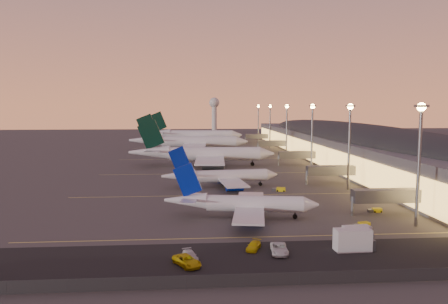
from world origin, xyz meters
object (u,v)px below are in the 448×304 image
baggage_tug_b (375,210)px  airliner_narrow_south (241,204)px  radar_tower (214,110)px  baggage_tug_a (362,225)px  baggage_tug_c (279,189)px  service_van_c (279,249)px  service_van_a (190,255)px  service_van_d (254,246)px  service_van_b (187,261)px  catering_truck_a (355,240)px  catering_truck_b (358,235)px  airliner_wide_far (192,135)px  airliner_narrow_north (221,176)px  airliner_wide_near (202,154)px  airliner_wide_mid (189,142)px

baggage_tug_b → airliner_narrow_south: bearing=-176.4°
radar_tower → baggage_tug_a: bearing=-87.2°
baggage_tug_c → service_van_c: size_ratio=0.69×
baggage_tug_a → service_van_a: bearing=-168.7°
baggage_tug_c → service_van_d: 53.93m
service_van_a → service_van_b: size_ratio=0.79×
baggage_tug_a → baggage_tug_c: bearing=90.1°
radar_tower → airliner_narrow_south: bearing=-92.0°
baggage_tug_a → catering_truck_a: 16.04m
catering_truck_a → baggage_tug_b: bearing=58.1°
service_van_c → service_van_d: bearing=155.9°
baggage_tug_c → airliner_narrow_south: bearing=-99.9°
catering_truck_a → catering_truck_b: 5.07m
airliner_wide_far → catering_truck_b: (29.54, -218.14, -4.09)m
service_van_b → service_van_c: service_van_c is taller
airliner_wide_far → radar_tower: (19.87, 91.47, 16.33)m
service_van_a → service_van_d: bearing=4.0°
catering_truck_a → service_van_d: bearing=172.1°
catering_truck_a → service_van_d: size_ratio=1.47×
catering_truck_a → service_van_c: 13.47m
baggage_tug_c → service_van_a: (-26.36, -55.83, 0.14)m
baggage_tug_a → airliner_narrow_north: bearing=105.6°
airliner_narrow_north → airliner_wide_far: bearing=86.6°
airliner_wide_near → airliner_wide_mid: bearing=98.8°
catering_truck_b → airliner_narrow_south: bearing=129.3°
airliner_wide_near → baggage_tug_b: bearing=-61.6°
service_van_c → service_van_d: size_ratio=1.27×
catering_truck_a → service_van_c: catering_truck_a is taller
airliner_wide_mid → service_van_b: bearing=-86.4°
airliner_narrow_north → airliner_narrow_south: bearing=-93.3°
airliner_wide_far → radar_tower: size_ratio=2.07×
airliner_wide_near → airliner_narrow_south: bearing=-82.4°
catering_truck_b → service_van_b: (-31.61, -9.56, -0.64)m
airliner_narrow_north → airliner_wide_mid: 107.56m
baggage_tug_b → catering_truck_b: catering_truck_b is taller
airliner_narrow_north → airliner_wide_mid: airliner_wide_mid is taller
airliner_wide_far → service_van_b: airliner_wide_far is taller
radar_tower → service_van_c: radar_tower is taller
airliner_narrow_south → airliner_wide_mid: (-12.16, 144.68, 2.17)m
airliner_wide_mid → service_van_c: bearing=-81.0°
airliner_wide_mid → baggage_tug_c: airliner_wide_mid is taller
baggage_tug_b → service_van_a: 52.66m
airliner_wide_far → service_van_d: (9.62, -220.76, -4.86)m
airliner_wide_far → baggage_tug_b: 200.58m
baggage_tug_a → service_van_d: service_van_d is taller
service_van_b → radar_tower: bearing=56.3°
baggage_tug_b → service_van_d: (-32.87, -24.79, 0.24)m
service_van_a → service_van_c: bearing=-9.5°
airliner_narrow_south → airliner_wide_mid: airliner_wide_mid is taller
baggage_tug_a → airliner_narrow_south: bearing=145.0°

